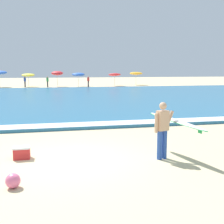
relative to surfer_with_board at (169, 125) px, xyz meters
name	(u,v)px	position (x,y,z in m)	size (l,w,h in m)	color
ground_plane	(73,160)	(-2.85, 0.39, -1.03)	(160.00, 160.00, 0.00)	beige
sea	(57,98)	(-2.85, 18.57, -0.96)	(120.00, 28.00, 0.14)	teal
surf_foam	(65,125)	(-2.85, 5.17, -0.88)	(120.00, 1.11, 0.01)	white
surfer_with_board	(169,125)	(0.00, 0.00, 0.00)	(1.24, 2.64, 1.73)	#284CA3
beach_umbrella_2	(28,75)	(-6.56, 37.18, 0.73)	(1.93, 1.96, 2.05)	beige
beach_umbrella_3	(57,73)	(-2.29, 36.47, 1.00)	(1.76, 1.80, 2.38)	beige
beach_umbrella_4	(78,74)	(0.81, 35.88, 0.80)	(1.92, 1.95, 2.14)	beige
beach_umbrella_5	(115,75)	(6.62, 36.68, 0.74)	(1.93, 1.96, 2.05)	beige
beach_umbrella_6	(136,73)	(10.67, 38.42, 0.89)	(2.14, 2.15, 2.17)	beige
beachgoer_near_row_left	(88,81)	(2.26, 35.47, -0.18)	(0.32, 0.20, 1.58)	#383842
beachgoer_near_row_mid	(25,81)	(-6.98, 36.03, -0.18)	(0.32, 0.20, 1.58)	#383842
beachgoer_near_row_right	(48,81)	(-3.76, 35.69, -0.18)	(0.32, 0.20, 1.58)	#383842
beach_ball	(13,181)	(-4.37, -1.37, -0.86)	(0.34, 0.34, 0.34)	pink
cooler_box	(22,153)	(-4.37, 0.85, -0.84)	(0.49, 0.35, 0.37)	red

